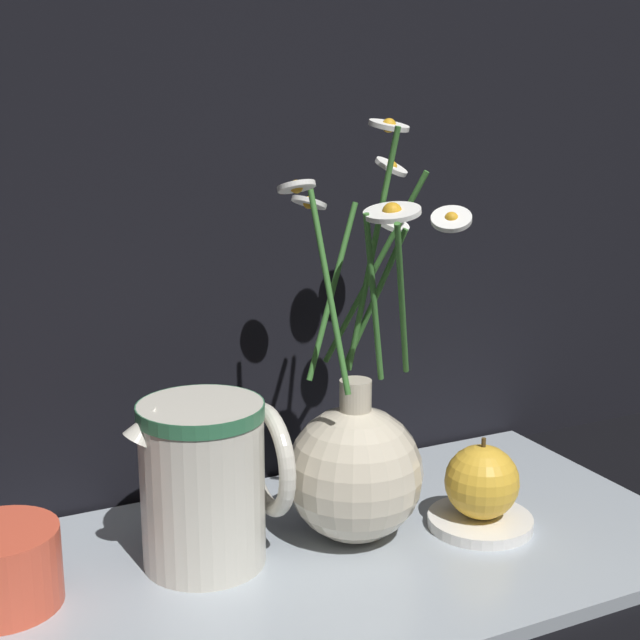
{
  "coord_description": "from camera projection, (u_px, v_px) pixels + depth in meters",
  "views": [
    {
      "loc": [
        -0.29,
        -0.62,
        0.38
      ],
      "look_at": [
        0.02,
        0.0,
        0.22
      ],
      "focal_mm": 50.0,
      "sensor_mm": 36.0,
      "label": 1
    }
  ],
  "objects": [
    {
      "name": "ceramic_pitcher",
      "position": [
        207.0,
        476.0,
        0.73
      ],
      "size": [
        0.13,
        0.1,
        0.15
      ],
      "color": "beige",
      "rests_on": "shelf"
    },
    {
      "name": "ground_plane",
      "position": [
        302.0,
        570.0,
        0.76
      ],
      "size": [
        6.0,
        6.0,
        0.0
      ],
      "primitive_type": "plane",
      "color": "black"
    },
    {
      "name": "shelf",
      "position": [
        302.0,
        563.0,
        0.76
      ],
      "size": [
        0.7,
        0.33,
        0.01
      ],
      "color": "#9EA8B2",
      "rests_on": "ground_plane"
    },
    {
      "name": "saucer_plate",
      "position": [
        480.0,
        521.0,
        0.81
      ],
      "size": [
        0.1,
        0.1,
        0.01
      ],
      "color": "white",
      "rests_on": "shelf"
    },
    {
      "name": "vase_with_flowers",
      "position": [
        356.0,
        462.0,
        0.78
      ],
      "size": [
        0.16,
        0.15,
        0.36
      ],
      "color": "beige",
      "rests_on": "shelf"
    },
    {
      "name": "orange_fruit",
      "position": [
        482.0,
        482.0,
        0.8
      ],
      "size": [
        0.07,
        0.07,
        0.08
      ],
      "color": "gold",
      "rests_on": "saucer_plate"
    }
  ]
}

